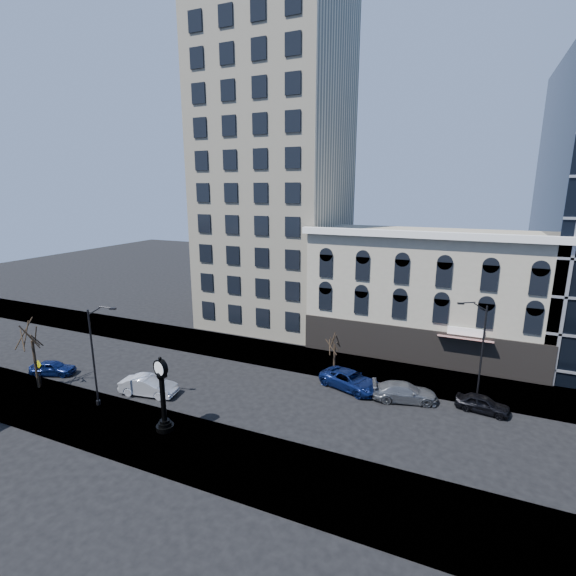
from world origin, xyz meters
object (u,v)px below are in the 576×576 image
at_px(street_clock, 163,397).
at_px(street_lamp_near, 98,330).
at_px(warning_sign, 39,368).
at_px(car_near_a, 53,368).
at_px(car_near_b, 148,386).

xyz_separation_m(street_clock, street_lamp_near, (-6.31, 0.84, 3.61)).
bearing_deg(street_clock, warning_sign, -171.24).
distance_m(street_clock, warning_sign, 13.98).
xyz_separation_m(street_lamp_near, car_near_a, (-8.68, 2.31, -5.48)).
relative_size(street_clock, street_lamp_near, 0.67).
bearing_deg(warning_sign, street_clock, -3.14).
distance_m(warning_sign, car_near_a, 2.46).
relative_size(warning_sign, car_near_b, 0.48).
bearing_deg(warning_sign, car_near_b, 16.69).
xyz_separation_m(warning_sign, car_near_a, (-1.09, 1.97, -0.99)).
bearing_deg(warning_sign, street_lamp_near, -0.88).
bearing_deg(car_near_b, car_near_a, 82.87).
height_order(street_clock, street_lamp_near, street_lamp_near).
distance_m(street_lamp_near, warning_sign, 8.82).
distance_m(street_lamp_near, car_near_a, 10.52).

